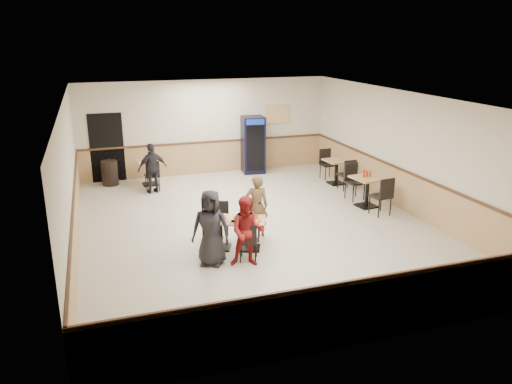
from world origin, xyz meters
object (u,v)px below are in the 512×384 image
object	(u,v)px
main_table	(236,229)
back_table	(150,169)
diner_woman_left	(211,228)
pepsi_cooler	(253,145)
side_table_far	(337,168)
diner_man_opposite	(257,206)
trash_bin	(110,173)
lone_diner	(153,168)
side_table_near	(367,187)
diner_woman_right	(247,232)

from	to	relation	value
main_table	back_table	size ratio (longest dim) A/B	1.89
diner_woman_left	pepsi_cooler	distance (m)	6.92
back_table	side_table_far	bearing A→B (deg)	-17.32
diner_man_opposite	back_table	bearing A→B (deg)	-56.06
side_table_far	trash_bin	world-z (taller)	trash_bin
diner_woman_left	side_table_far	bearing A→B (deg)	68.61
lone_diner	back_table	bearing A→B (deg)	-103.37
main_table	lone_diner	xyz separation A→B (m)	(-1.15, 4.52, 0.27)
side_table_near	side_table_far	distance (m)	2.15
diner_woman_right	back_table	bearing A→B (deg)	118.39
diner_woman_left	side_table_near	world-z (taller)	diner_woman_left
main_table	diner_man_opposite	distance (m)	0.89
diner_man_opposite	side_table_near	size ratio (longest dim) A/B	1.67
main_table	diner_woman_left	distance (m)	0.91
side_table_far	pepsi_cooler	size ratio (longest dim) A/B	0.41
back_table	trash_bin	distance (m)	1.20
diner_man_opposite	side_table_far	xyz separation A→B (m)	(3.57, 3.12, -0.21)
diner_man_opposite	diner_woman_left	bearing A→B (deg)	53.76
diner_woman_right	back_table	xyz separation A→B (m)	(-1.15, 6.16, -0.21)
diner_woman_right	side_table_near	bearing A→B (deg)	48.13
side_table_far	trash_bin	xyz separation A→B (m)	(-6.51, 2.02, -0.12)
diner_man_opposite	side_table_near	distance (m)	3.51
side_table_near	pepsi_cooler	bearing A→B (deg)	112.87
side_table_near	pepsi_cooler	size ratio (longest dim) A/B	0.46
trash_bin	pepsi_cooler	bearing A→B (deg)	0.54
back_table	diner_woman_left	bearing A→B (deg)	-85.20
side_table_far	trash_bin	distance (m)	6.81
back_table	lone_diner	bearing A→B (deg)	-90.00
trash_bin	diner_man_opposite	bearing A→B (deg)	-60.27
lone_diner	side_table_far	xyz separation A→B (m)	(5.36, -0.84, -0.22)
diner_woman_right	trash_bin	distance (m)	6.91
side_table_near	pepsi_cooler	xyz separation A→B (m)	(-1.77, 4.21, 0.38)
diner_woman_right	diner_man_opposite	distance (m)	1.51
side_table_far	main_table	bearing A→B (deg)	-138.97
diner_man_opposite	back_table	xyz separation A→B (m)	(-1.80, 4.79, -0.22)
diner_woman_right	side_table_near	xyz separation A→B (m)	(4.01, 2.35, -0.17)
diner_man_opposite	side_table_near	world-z (taller)	diner_man_opposite
main_table	back_table	xyz separation A→B (m)	(-1.15, 5.34, 0.04)
side_table_near	trash_bin	xyz separation A→B (m)	(-6.30, 4.16, -0.16)
diner_woman_right	lone_diner	xyz separation A→B (m)	(-1.15, 5.33, 0.02)
diner_woman_right	side_table_far	size ratio (longest dim) A/B	1.88
diner_woman_left	trash_bin	bearing A→B (deg)	132.34
lone_diner	side_table_near	xyz separation A→B (m)	(5.16, -2.98, -0.18)
diner_man_opposite	pepsi_cooler	distance (m)	5.43
diner_woman_left	back_table	distance (m)	5.92
diner_man_opposite	trash_bin	distance (m)	5.93
main_table	diner_man_opposite	bearing A→B (deg)	62.10
side_table_near	trash_bin	world-z (taller)	side_table_near
side_table_near	back_table	world-z (taller)	side_table_near
pepsi_cooler	trash_bin	xyz separation A→B (m)	(-4.53, -0.04, -0.54)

